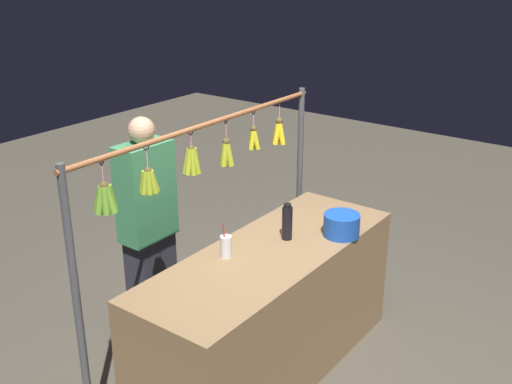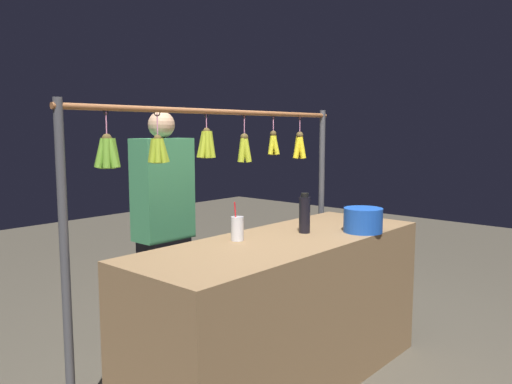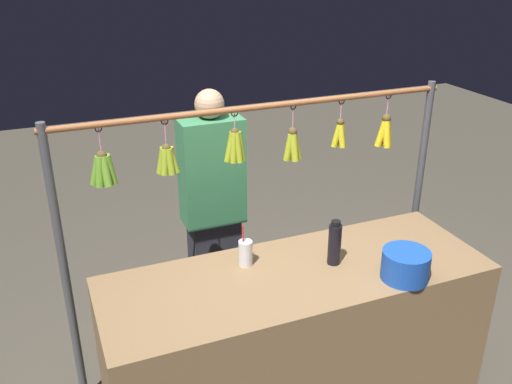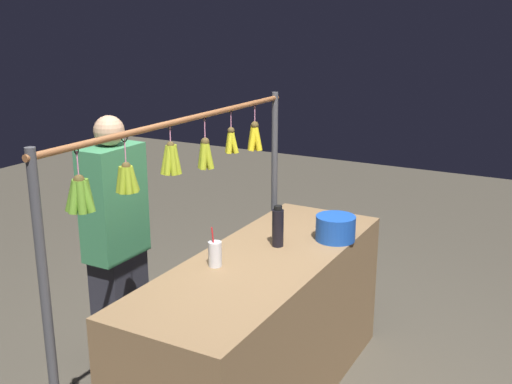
{
  "view_description": "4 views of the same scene",
  "coord_description": "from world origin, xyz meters",
  "px_view_note": "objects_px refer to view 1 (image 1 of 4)",
  "views": [
    {
      "loc": [
        2.75,
        1.95,
        2.58
      ],
      "look_at": [
        0.14,
        0.0,
        1.3
      ],
      "focal_mm": 43.37,
      "sensor_mm": 36.0,
      "label": 1
    },
    {
      "loc": [
        2.24,
        1.76,
        1.48
      ],
      "look_at": [
        0.24,
        0.0,
        1.15
      ],
      "focal_mm": 35.94,
      "sensor_mm": 36.0,
      "label": 2
    },
    {
      "loc": [
        1.08,
        2.1,
        2.35
      ],
      "look_at": [
        0.22,
        0.0,
        1.34
      ],
      "focal_mm": 39.03,
      "sensor_mm": 36.0,
      "label": 3
    },
    {
      "loc": [
        2.72,
        1.46,
        2.12
      ],
      "look_at": [
        0.07,
        0.0,
        1.26
      ],
      "focal_mm": 42.93,
      "sensor_mm": 36.0,
      "label": 4
    }
  ],
  "objects_px": {
    "water_bottle": "(287,222)",
    "vendor_person": "(149,233)",
    "blue_bucket": "(342,225)",
    "drink_cup": "(226,246)"
  },
  "relations": [
    {
      "from": "blue_bucket",
      "to": "vendor_person",
      "type": "bearing_deg",
      "value": -62.0
    },
    {
      "from": "water_bottle",
      "to": "blue_bucket",
      "type": "bearing_deg",
      "value": 134.83
    },
    {
      "from": "water_bottle",
      "to": "drink_cup",
      "type": "xyz_separation_m",
      "value": [
        0.42,
        -0.15,
        -0.05
      ]
    },
    {
      "from": "blue_bucket",
      "to": "drink_cup",
      "type": "relative_size",
      "value": 1.07
    },
    {
      "from": "water_bottle",
      "to": "vendor_person",
      "type": "relative_size",
      "value": 0.15
    },
    {
      "from": "blue_bucket",
      "to": "vendor_person",
      "type": "height_order",
      "value": "vendor_person"
    },
    {
      "from": "vendor_person",
      "to": "drink_cup",
      "type": "bearing_deg",
      "value": 84.92
    },
    {
      "from": "water_bottle",
      "to": "vendor_person",
      "type": "xyz_separation_m",
      "value": [
        0.36,
        -0.89,
        -0.19
      ]
    },
    {
      "from": "water_bottle",
      "to": "vendor_person",
      "type": "height_order",
      "value": "vendor_person"
    },
    {
      "from": "vendor_person",
      "to": "blue_bucket",
      "type": "bearing_deg",
      "value": 118.0
    }
  ]
}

